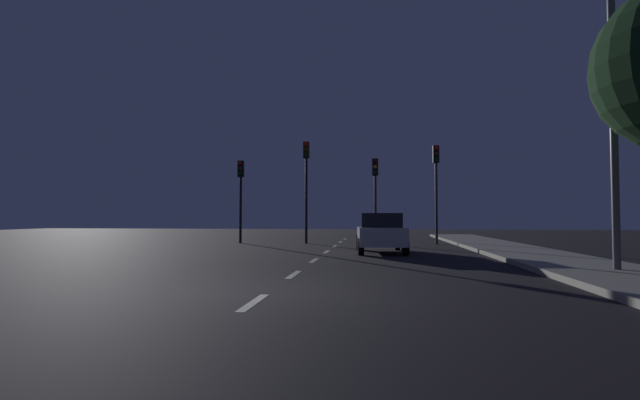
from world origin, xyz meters
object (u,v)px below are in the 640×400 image
object	(u,v)px
car_stopped_ahead	(380,233)
traffic_signal_center_right	(375,184)
traffic_signal_far_left	(241,185)
traffic_signal_far_right	(436,175)
street_lamp_right	(601,86)
traffic_signal_center_left	(306,173)

from	to	relation	value
car_stopped_ahead	traffic_signal_center_right	bearing A→B (deg)	91.93
traffic_signal_far_left	traffic_signal_far_right	xyz separation A→B (m)	(10.50, 0.00, 0.41)
traffic_signal_far_right	street_lamp_right	xyz separation A→B (m)	(2.39, -12.75, 1.03)
traffic_signal_far_left	traffic_signal_center_left	size ratio (longest dim) A/B	0.82
traffic_signal_far_left	traffic_signal_center_left	xyz separation A→B (m)	(3.64, 0.00, 0.63)
traffic_signal_center_right	traffic_signal_far_right	world-z (taller)	traffic_signal_far_right
car_stopped_ahead	traffic_signal_far_left	bearing A→B (deg)	141.40
traffic_signal_center_left	car_stopped_ahead	bearing A→B (deg)	-57.06
car_stopped_ahead	street_lamp_right	distance (m)	9.42
traffic_signal_center_right	street_lamp_right	size ratio (longest dim) A/B	0.58
traffic_signal_far_right	car_stopped_ahead	distance (m)	7.28
traffic_signal_center_left	traffic_signal_far_right	size ratio (longest dim) A/B	1.06
traffic_signal_center_left	traffic_signal_far_right	bearing A→B (deg)	-0.01
traffic_signal_center_left	car_stopped_ahead	distance (m)	7.79
traffic_signal_far_right	street_lamp_right	world-z (taller)	street_lamp_right
traffic_signal_far_right	car_stopped_ahead	bearing A→B (deg)	-116.18
traffic_signal_far_left	traffic_signal_far_right	world-z (taller)	traffic_signal_far_right
traffic_signal_center_right	car_stopped_ahead	world-z (taller)	traffic_signal_center_right
traffic_signal_center_left	traffic_signal_far_left	bearing A→B (deg)	-179.97
traffic_signal_center_left	traffic_signal_center_right	size ratio (longest dim) A/B	1.21
traffic_signal_center_right	street_lamp_right	xyz separation A→B (m)	(5.55, -12.75, 1.44)
traffic_signal_center_right	traffic_signal_far_left	bearing A→B (deg)	-180.00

